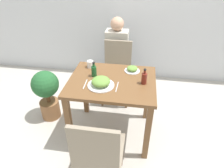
{
  "coord_description": "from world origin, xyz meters",
  "views": [
    {
      "loc": [
        0.28,
        -1.81,
        1.93
      ],
      "look_at": [
        0.0,
        0.0,
        0.73
      ],
      "focal_mm": 32.0,
      "sensor_mm": 36.0,
      "label": 1
    }
  ],
  "objects_px": {
    "side_plate": "(132,69)",
    "drink_cup": "(90,64)",
    "chair_near": "(98,152)",
    "condiment_bottle": "(144,78)",
    "potted_plant_left": "(47,92)",
    "sauce_bottle": "(94,71)",
    "person_figure": "(117,55)",
    "food_plate": "(101,82)",
    "chair_far": "(117,68)"
  },
  "relations": [
    {
      "from": "chair_far",
      "to": "side_plate",
      "type": "distance_m",
      "value": 0.65
    },
    {
      "from": "person_figure",
      "to": "chair_near",
      "type": "bearing_deg",
      "value": -87.39
    },
    {
      "from": "side_plate",
      "to": "drink_cup",
      "type": "height_order",
      "value": "drink_cup"
    },
    {
      "from": "sauce_bottle",
      "to": "person_figure",
      "type": "relative_size",
      "value": 0.15
    },
    {
      "from": "condiment_bottle",
      "to": "potted_plant_left",
      "type": "distance_m",
      "value": 1.31
    },
    {
      "from": "side_plate",
      "to": "drink_cup",
      "type": "bearing_deg",
      "value": 177.45
    },
    {
      "from": "food_plate",
      "to": "condiment_bottle",
      "type": "xyz_separation_m",
      "value": [
        0.44,
        0.11,
        0.03
      ]
    },
    {
      "from": "chair_far",
      "to": "food_plate",
      "type": "distance_m",
      "value": 0.94
    },
    {
      "from": "sauce_bottle",
      "to": "potted_plant_left",
      "type": "relative_size",
      "value": 0.25
    },
    {
      "from": "chair_far",
      "to": "potted_plant_left",
      "type": "xyz_separation_m",
      "value": [
        -0.84,
        -0.6,
        -0.09
      ]
    },
    {
      "from": "potted_plant_left",
      "to": "person_figure",
      "type": "relative_size",
      "value": 0.61
    },
    {
      "from": "person_figure",
      "to": "sauce_bottle",
      "type": "bearing_deg",
      "value": -96.78
    },
    {
      "from": "chair_near",
      "to": "condiment_bottle",
      "type": "xyz_separation_m",
      "value": [
        0.35,
        0.72,
        0.34
      ]
    },
    {
      "from": "side_plate",
      "to": "potted_plant_left",
      "type": "distance_m",
      "value": 1.16
    },
    {
      "from": "chair_near",
      "to": "person_figure",
      "type": "xyz_separation_m",
      "value": [
        -0.08,
        1.81,
        0.07
      ]
    },
    {
      "from": "person_figure",
      "to": "chair_far",
      "type": "bearing_deg",
      "value": -81.9
    },
    {
      "from": "person_figure",
      "to": "potted_plant_left",
      "type": "bearing_deg",
      "value": -130.81
    },
    {
      "from": "food_plate",
      "to": "drink_cup",
      "type": "distance_m",
      "value": 0.43
    },
    {
      "from": "drink_cup",
      "to": "potted_plant_left",
      "type": "xyz_separation_m",
      "value": [
        -0.58,
        -0.1,
        -0.4
      ]
    },
    {
      "from": "sauce_bottle",
      "to": "potted_plant_left",
      "type": "xyz_separation_m",
      "value": [
        -0.68,
        0.09,
        -0.42
      ]
    },
    {
      "from": "condiment_bottle",
      "to": "chair_near",
      "type": "bearing_deg",
      "value": -115.71
    },
    {
      "from": "condiment_bottle",
      "to": "potted_plant_left",
      "type": "height_order",
      "value": "condiment_bottle"
    },
    {
      "from": "side_plate",
      "to": "drink_cup",
      "type": "relative_size",
      "value": 2.12
    },
    {
      "from": "side_plate",
      "to": "person_figure",
      "type": "distance_m",
      "value": 0.92
    },
    {
      "from": "food_plate",
      "to": "potted_plant_left",
      "type": "height_order",
      "value": "food_plate"
    },
    {
      "from": "food_plate",
      "to": "potted_plant_left",
      "type": "relative_size",
      "value": 0.39
    },
    {
      "from": "potted_plant_left",
      "to": "person_figure",
      "type": "distance_m",
      "value": 1.23
    },
    {
      "from": "side_plate",
      "to": "sauce_bottle",
      "type": "relative_size",
      "value": 0.98
    },
    {
      "from": "food_plate",
      "to": "drink_cup",
      "type": "height_order",
      "value": "food_plate"
    },
    {
      "from": "drink_cup",
      "to": "condiment_bottle",
      "type": "height_order",
      "value": "condiment_bottle"
    },
    {
      "from": "chair_far",
      "to": "condiment_bottle",
      "type": "height_order",
      "value": "condiment_bottle"
    },
    {
      "from": "drink_cup",
      "to": "chair_far",
      "type": "bearing_deg",
      "value": 62.78
    },
    {
      "from": "food_plate",
      "to": "sauce_bottle",
      "type": "relative_size",
      "value": 1.54
    },
    {
      "from": "drink_cup",
      "to": "sauce_bottle",
      "type": "xyz_separation_m",
      "value": [
        0.09,
        -0.2,
        0.03
      ]
    },
    {
      "from": "side_plate",
      "to": "person_figure",
      "type": "height_order",
      "value": "person_figure"
    },
    {
      "from": "chair_near",
      "to": "side_plate",
      "type": "distance_m",
      "value": 1.03
    },
    {
      "from": "food_plate",
      "to": "drink_cup",
      "type": "xyz_separation_m",
      "value": [
        -0.21,
        0.38,
        -0.0
      ]
    },
    {
      "from": "condiment_bottle",
      "to": "potted_plant_left",
      "type": "bearing_deg",
      "value": 172.44
    },
    {
      "from": "chair_near",
      "to": "condiment_bottle",
      "type": "bearing_deg",
      "value": -115.71
    },
    {
      "from": "chair_far",
      "to": "person_figure",
      "type": "relative_size",
      "value": 0.77
    },
    {
      "from": "side_plate",
      "to": "person_figure",
      "type": "bearing_deg",
      "value": 109.05
    },
    {
      "from": "chair_near",
      "to": "side_plate",
      "type": "relative_size",
      "value": 5.06
    },
    {
      "from": "condiment_bottle",
      "to": "sauce_bottle",
      "type": "bearing_deg",
      "value": 172.95
    },
    {
      "from": "drink_cup",
      "to": "chair_near",
      "type": "bearing_deg",
      "value": -73.29
    },
    {
      "from": "potted_plant_left",
      "to": "person_figure",
      "type": "height_order",
      "value": "person_figure"
    },
    {
      "from": "chair_far",
      "to": "sauce_bottle",
      "type": "distance_m",
      "value": 0.79
    },
    {
      "from": "drink_cup",
      "to": "potted_plant_left",
      "type": "distance_m",
      "value": 0.71
    },
    {
      "from": "sauce_bottle",
      "to": "drink_cup",
      "type": "bearing_deg",
      "value": 115.48
    },
    {
      "from": "chair_near",
      "to": "side_plate",
      "type": "xyz_separation_m",
      "value": [
        0.21,
        0.97,
        0.3
      ]
    },
    {
      "from": "chair_near",
      "to": "person_figure",
      "type": "relative_size",
      "value": 0.77
    }
  ]
}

